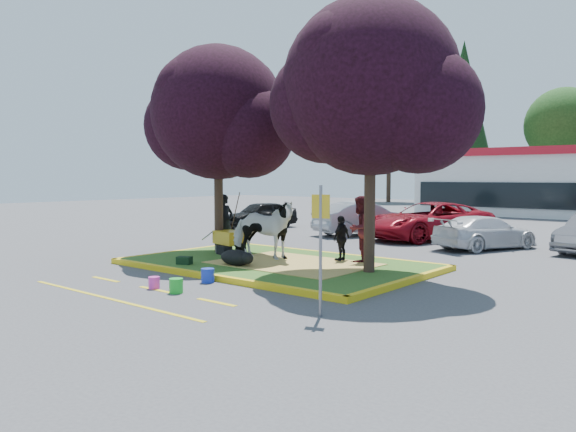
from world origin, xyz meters
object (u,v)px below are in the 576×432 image
Objects in this scene: car_black at (260,215)px; car_silver at (363,218)px; sign_post at (321,236)px; wheelbarrow at (230,238)px; cow at (262,230)px; calf at (236,258)px; bucket_green at (176,286)px; bucket_pink at (154,283)px; handler at (225,222)px; bucket_blue at (208,276)px.

car_black is 5.72m from car_silver.
wheelbarrow is at bearing 128.02° from sign_post.
cow reaches higher than calf.
calf is at bearing -27.16° from wheelbarrow.
bucket_green is 0.08× the size of car_black.
car_silver is (-2.69, 13.14, 0.59)m from bucket_pink.
calf is 0.26× the size of car_black.
handler is 5.62× the size of bucket_green.
handler is 5.91m from bucket_pink.
sign_post reaches higher than car_black.
calf is 1.74m from bucket_blue.
cow is 11.64m from car_black.
sign_post reaches higher than cow.
wheelbarrow is at bearing 115.66° from bucket_pink.
wheelbarrow is at bearing 146.80° from calf.
wheelbarrow is at bearing 59.71° from cow.
cow is 1.46m from calf.
handler reaches higher than calf.
handler is at bearing 127.70° from sign_post.
calf is (0.21, -1.29, -0.64)m from cow.
bucket_blue is at bearing -138.78° from handler.
car_silver is at bearing 104.77° from bucket_green.
bucket_green is (1.24, -4.17, -0.85)m from cow.
handler is 5.33× the size of bucket_blue.
bucket_pink is at bearing -44.85° from car_black.
bucket_blue is at bearing 128.16° from car_silver.
handler is 0.41× the size of car_silver.
sign_post reaches higher than calf.
bucket_pink is at bearing -150.03° from handler.
wheelbarrow reaches higher than calf.
cow is 3.14m from bucket_blue.
sign_post reaches higher than handler.
bucket_green is 1.18× the size of bucket_pink.
bucket_green is at bearing 0.70° from bucket_pink.
cow is 4.30m from bucket_pink.
car_black is (-9.17, 12.69, 0.50)m from bucket_green.
calf is 10.54m from car_silver.
handler is 1.02m from wheelbarrow.
bucket_pink is at bearing -77.53° from calf.
calf is 2.91m from bucket_pink.
cow is at bearing 106.43° from bucket_blue.
bucket_pink is at bearing 125.19° from car_silver.
bucket_blue reaches higher than bucket_green.
sign_post is 3.89m from bucket_green.
wheelbarrow is 6.79× the size of bucket_pink.
bucket_pink is at bearing -179.30° from bucket_green.
bucket_green is (1.04, -2.88, -0.21)m from calf.
car_black reaches higher than bucket_blue.
bucket_pink is at bearing 165.05° from sign_post.
cow is 6.21m from sign_post.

